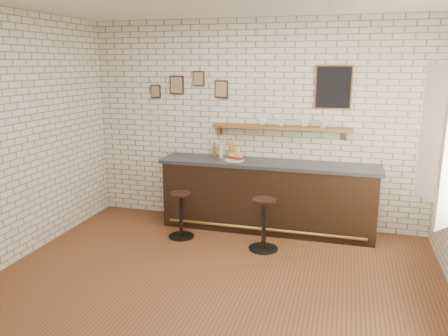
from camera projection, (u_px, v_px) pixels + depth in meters
The scene contains 17 objects.
ground at pixel (216, 281), 4.89m from camera, with size 5.00×5.00×0.00m, color brown.
bar_counter at pixel (267, 196), 6.29m from camera, with size 3.10×0.65×1.01m.
sandwich_plate at pixel (234, 160), 6.27m from camera, with size 0.28×0.28×0.01m, color white.
ciabatta_sandwich at pixel (235, 157), 6.26m from camera, with size 0.25×0.17×0.08m.
potato_chips at pixel (234, 160), 6.27m from camera, with size 0.26×0.17×0.00m.
bitters_bottle_brown at pixel (215, 151), 6.50m from camera, with size 0.07×0.07×0.21m.
bitters_bottle_white at pixel (221, 151), 6.47m from camera, with size 0.06×0.06×0.24m.
bitters_bottle_amber at pixel (231, 150), 6.42m from camera, with size 0.07×0.07×0.29m.
condiment_bottle_yellow at pixel (237, 153), 6.40m from camera, with size 0.06×0.06×0.20m.
bar_stool_left at pixel (181, 213), 6.04m from camera, with size 0.36×0.36×0.65m.
bar_stool_right at pixel (264, 223), 5.63m from camera, with size 0.38×0.38×0.69m.
wall_shelf at pixel (280, 128), 6.22m from camera, with size 2.00×0.18×0.18m.
shelf_cup_a at pixel (262, 122), 6.27m from camera, with size 0.13×0.13×0.10m, color white.
shelf_cup_b at pixel (281, 123), 6.20m from camera, with size 0.10×0.10×0.09m, color white.
shelf_cup_c at pixel (304, 123), 6.11m from camera, with size 0.13×0.13×0.10m, color white.
shelf_cup_d at pixel (323, 124), 6.04m from camera, with size 0.11×0.11×0.10m, color white.
back_wall_decor at pixel (270, 87), 6.20m from camera, with size 2.96×0.02×0.56m.
Camera 1 is at (1.29, -4.27, 2.38)m, focal length 35.00 mm.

